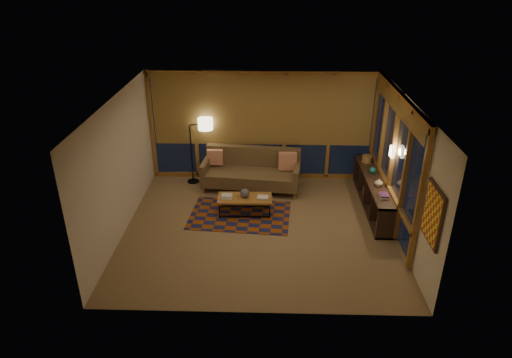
{
  "coord_description": "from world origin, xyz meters",
  "views": [
    {
      "loc": [
        0.16,
        -8.02,
        5.03
      ],
      "look_at": [
        -0.08,
        0.11,
        1.07
      ],
      "focal_mm": 32.0,
      "sensor_mm": 36.0,
      "label": 1
    }
  ],
  "objects_px": {
    "sofa": "(251,171)",
    "bookshelf": "(373,192)",
    "coffee_table": "(245,205)",
    "floor_lamp": "(191,151)"
  },
  "relations": [
    {
      "from": "floor_lamp",
      "to": "bookshelf",
      "type": "height_order",
      "value": "floor_lamp"
    },
    {
      "from": "coffee_table",
      "to": "floor_lamp",
      "type": "bearing_deg",
      "value": 131.28
    },
    {
      "from": "floor_lamp",
      "to": "bookshelf",
      "type": "xyz_separation_m",
      "value": [
        4.2,
        -1.12,
        -0.47
      ]
    },
    {
      "from": "sofa",
      "to": "bookshelf",
      "type": "distance_m",
      "value": 2.85
    },
    {
      "from": "bookshelf",
      "to": "sofa",
      "type": "bearing_deg",
      "value": 163.96
    },
    {
      "from": "floor_lamp",
      "to": "bookshelf",
      "type": "distance_m",
      "value": 4.37
    },
    {
      "from": "coffee_table",
      "to": "bookshelf",
      "type": "relative_size",
      "value": 0.42
    },
    {
      "from": "coffee_table",
      "to": "floor_lamp",
      "type": "xyz_separation_m",
      "value": [
        -1.37,
        1.52,
        0.62
      ]
    },
    {
      "from": "sofa",
      "to": "floor_lamp",
      "type": "height_order",
      "value": "floor_lamp"
    },
    {
      "from": "sofa",
      "to": "coffee_table",
      "type": "height_order",
      "value": "sofa"
    }
  ]
}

